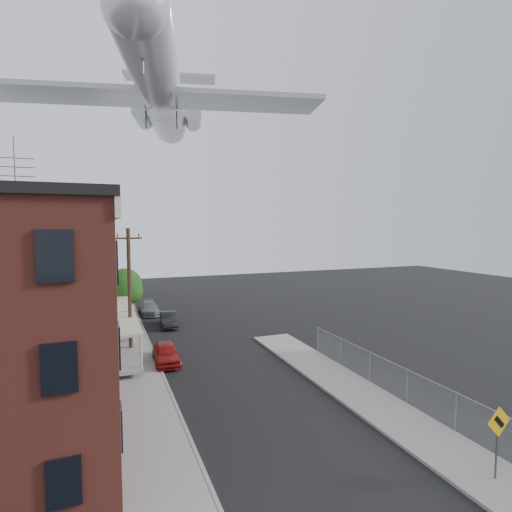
# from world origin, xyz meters

# --- Properties ---
(ground) EXTENTS (120.00, 120.00, 0.00)m
(ground) POSITION_xyz_m (0.00, 0.00, 0.00)
(ground) COLOR black
(ground) RESTS_ON ground
(sidewalk_left) EXTENTS (3.00, 62.00, 0.12)m
(sidewalk_left) POSITION_xyz_m (-5.50, 24.00, 0.06)
(sidewalk_left) COLOR gray
(sidewalk_left) RESTS_ON ground
(sidewalk_right) EXTENTS (3.00, 26.00, 0.12)m
(sidewalk_right) POSITION_xyz_m (5.50, 6.00, 0.06)
(sidewalk_right) COLOR gray
(sidewalk_right) RESTS_ON ground
(curb_left) EXTENTS (0.15, 62.00, 0.14)m
(curb_left) POSITION_xyz_m (-4.05, 24.00, 0.07)
(curb_left) COLOR gray
(curb_left) RESTS_ON ground
(curb_right) EXTENTS (0.15, 26.00, 0.14)m
(curb_right) POSITION_xyz_m (4.05, 6.00, 0.07)
(curb_right) COLOR gray
(curb_right) RESTS_ON ground
(row_house_a) EXTENTS (11.98, 7.00, 10.30)m
(row_house_a) POSITION_xyz_m (-11.96, 16.50, 5.13)
(row_house_a) COLOR slate
(row_house_a) RESTS_ON ground
(row_house_b) EXTENTS (11.98, 7.00, 10.30)m
(row_house_b) POSITION_xyz_m (-11.96, 23.50, 5.13)
(row_house_b) COLOR gray
(row_house_b) RESTS_ON ground
(row_house_c) EXTENTS (11.98, 7.00, 10.30)m
(row_house_c) POSITION_xyz_m (-11.96, 30.50, 5.13)
(row_house_c) COLOR slate
(row_house_c) RESTS_ON ground
(row_house_d) EXTENTS (11.98, 7.00, 10.30)m
(row_house_d) POSITION_xyz_m (-11.96, 37.50, 5.13)
(row_house_d) COLOR gray
(row_house_d) RESTS_ON ground
(row_house_e) EXTENTS (11.98, 7.00, 10.30)m
(row_house_e) POSITION_xyz_m (-11.96, 44.50, 5.13)
(row_house_e) COLOR slate
(row_house_e) RESTS_ON ground
(chainlink_fence) EXTENTS (0.06, 18.06, 1.90)m
(chainlink_fence) POSITION_xyz_m (7.00, 5.00, 1.00)
(chainlink_fence) COLOR gray
(chainlink_fence) RESTS_ON ground
(warning_sign) EXTENTS (1.10, 0.11, 2.80)m
(warning_sign) POSITION_xyz_m (5.60, -1.03, 1.88)
(warning_sign) COLOR #515156
(warning_sign) RESTS_ON ground
(utility_pole) EXTENTS (1.80, 0.26, 9.00)m
(utility_pole) POSITION_xyz_m (-5.60, 18.00, 4.67)
(utility_pole) COLOR black
(utility_pole) RESTS_ON ground
(street_tree) EXTENTS (3.22, 3.20, 5.20)m
(street_tree) POSITION_xyz_m (-5.27, 27.92, 3.45)
(street_tree) COLOR black
(street_tree) RESTS_ON ground
(car_near) EXTENTS (1.76, 4.05, 1.36)m
(car_near) POSITION_xyz_m (-3.51, 15.81, 0.68)
(car_near) COLOR maroon
(car_near) RESTS_ON ground
(car_mid) EXTENTS (1.63, 4.02, 1.30)m
(car_mid) POSITION_xyz_m (-1.80, 25.51, 0.65)
(car_mid) COLOR black
(car_mid) RESTS_ON ground
(car_far) EXTENTS (1.87, 4.54, 1.32)m
(car_far) POSITION_xyz_m (-2.87, 31.32, 0.66)
(car_far) COLOR slate
(car_far) RESTS_ON ground
(airplane) EXTENTS (26.86, 30.71, 8.83)m
(airplane) POSITION_xyz_m (-2.17, 25.28, 20.57)
(airplane) COLOR silver
(airplane) RESTS_ON ground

